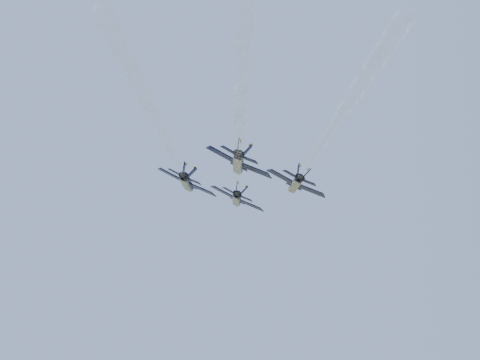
% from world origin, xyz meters
% --- Properties ---
extents(jet_lead, '(11.65, 17.24, 5.94)m').
position_xyz_m(jet_lead, '(-4.36, 11.08, 101.99)').
color(jet_lead, black).
extents(jet_left, '(11.65, 17.24, 5.94)m').
position_xyz_m(jet_left, '(-11.15, -3.44, 101.99)').
color(jet_left, black).
extents(jet_right, '(11.65, 17.24, 5.94)m').
position_xyz_m(jet_right, '(10.24, 2.98, 101.99)').
color(jet_right, black).
extents(jet_slot, '(11.65, 17.24, 5.94)m').
position_xyz_m(jet_slot, '(2.12, -12.50, 101.99)').
color(jet_slot, black).
extents(smoke_trail_lead, '(20.26, 62.59, 2.21)m').
position_xyz_m(smoke_trail_lead, '(9.23, -34.22, 102.03)').
color(smoke_trail_lead, white).
extents(smoke_trail_left, '(20.26, 62.59, 2.21)m').
position_xyz_m(smoke_trail_left, '(2.45, -48.74, 102.03)').
color(smoke_trail_left, white).
extents(smoke_trail_right, '(20.26, 62.59, 2.21)m').
position_xyz_m(smoke_trail_right, '(23.84, -42.32, 102.03)').
color(smoke_trail_right, white).
extents(smoke_trail_slot, '(20.26, 62.59, 2.21)m').
position_xyz_m(smoke_trail_slot, '(15.71, -57.80, 102.03)').
color(smoke_trail_slot, white).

